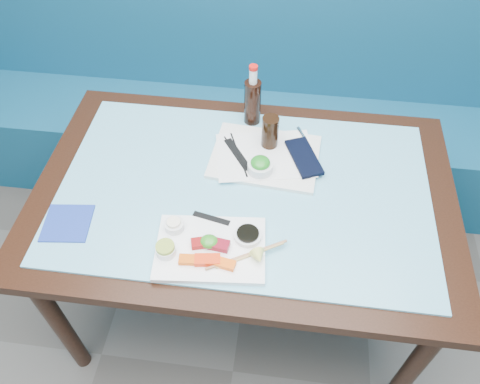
# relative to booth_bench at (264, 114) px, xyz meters

# --- Properties ---
(booth_bench) EXTENTS (3.00, 0.56, 1.17)m
(booth_bench) POSITION_rel_booth_bench_xyz_m (0.00, 0.00, 0.00)
(booth_bench) COLOR navy
(booth_bench) RESTS_ON ground
(dining_table) EXTENTS (1.40, 0.90, 0.75)m
(dining_table) POSITION_rel_booth_bench_xyz_m (0.00, -0.84, 0.29)
(dining_table) COLOR black
(dining_table) RESTS_ON ground
(glass_top) EXTENTS (1.22, 0.76, 0.01)m
(glass_top) POSITION_rel_booth_bench_xyz_m (0.00, -0.84, 0.38)
(glass_top) COLOR #68B6D0
(glass_top) RESTS_ON dining_table
(sashimi_plate) EXTENTS (0.34, 0.26, 0.02)m
(sashimi_plate) POSITION_rel_booth_bench_xyz_m (-0.07, -1.09, 0.39)
(sashimi_plate) COLOR white
(sashimi_plate) RESTS_ON glass_top
(salmon_left) EXTENTS (0.07, 0.04, 0.02)m
(salmon_left) POSITION_rel_booth_bench_xyz_m (-0.12, -1.15, 0.41)
(salmon_left) COLOR #E65509
(salmon_left) RESTS_ON sashimi_plate
(salmon_mid) EXTENTS (0.08, 0.05, 0.02)m
(salmon_mid) POSITION_rel_booth_bench_xyz_m (-0.07, -1.14, 0.41)
(salmon_mid) COLOR #F32F09
(salmon_mid) RESTS_ON sashimi_plate
(salmon_right) EXTENTS (0.07, 0.04, 0.02)m
(salmon_right) POSITION_rel_booth_bench_xyz_m (-0.02, -1.15, 0.41)
(salmon_right) COLOR #FF5A0A
(salmon_right) RESTS_ON sashimi_plate
(tuna_left) EXTENTS (0.06, 0.05, 0.02)m
(tuna_left) POSITION_rel_booth_bench_xyz_m (-0.10, -1.09, 0.41)
(tuna_left) COLOR maroon
(tuna_left) RESTS_ON sashimi_plate
(tuna_right) EXTENTS (0.06, 0.04, 0.02)m
(tuna_right) POSITION_rel_booth_bench_xyz_m (-0.04, -1.09, 0.41)
(tuna_right) COLOR maroon
(tuna_right) RESTS_ON sashimi_plate
(seaweed_garnish) EXTENTS (0.06, 0.06, 0.03)m
(seaweed_garnish) POSITION_rel_booth_bench_xyz_m (-0.07, -1.08, 0.41)
(seaweed_garnish) COLOR #2E861F
(seaweed_garnish) RESTS_ON sashimi_plate
(ramekin_wasabi) EXTENTS (0.07, 0.07, 0.03)m
(ramekin_wasabi) POSITION_rel_booth_bench_xyz_m (-0.19, -1.13, 0.41)
(ramekin_wasabi) COLOR white
(ramekin_wasabi) RESTS_ON sashimi_plate
(wasabi_fill) EXTENTS (0.07, 0.07, 0.01)m
(wasabi_fill) POSITION_rel_booth_bench_xyz_m (-0.19, -1.13, 0.43)
(wasabi_fill) COLOR #8DA736
(wasabi_fill) RESTS_ON ramekin_wasabi
(ramekin_ginger) EXTENTS (0.07, 0.07, 0.02)m
(ramekin_ginger) POSITION_rel_booth_bench_xyz_m (-0.19, -1.04, 0.41)
(ramekin_ginger) COLOR silver
(ramekin_ginger) RESTS_ON sashimi_plate
(ginger_fill) EXTENTS (0.05, 0.05, 0.01)m
(ginger_fill) POSITION_rel_booth_bench_xyz_m (-0.19, -1.04, 0.43)
(ginger_fill) COLOR white
(ginger_fill) RESTS_ON ramekin_ginger
(soy_dish) EXTENTS (0.09, 0.09, 0.02)m
(soy_dish) POSITION_rel_booth_bench_xyz_m (0.04, -1.04, 0.41)
(soy_dish) COLOR white
(soy_dish) RESTS_ON sashimi_plate
(soy_fill) EXTENTS (0.07, 0.07, 0.01)m
(soy_fill) POSITION_rel_booth_bench_xyz_m (0.04, -1.04, 0.42)
(soy_fill) COLOR black
(soy_fill) RESTS_ON soy_dish
(lemon_wedge) EXTENTS (0.06, 0.05, 0.05)m
(lemon_wedge) POSITION_rel_booth_bench_xyz_m (0.08, -1.12, 0.42)
(lemon_wedge) COLOR #E7E86D
(lemon_wedge) RESTS_ON sashimi_plate
(chopstick_sleeve) EXTENTS (0.12, 0.04, 0.00)m
(chopstick_sleeve) POSITION_rel_booth_bench_xyz_m (-0.08, -0.99, 0.40)
(chopstick_sleeve) COLOR black
(chopstick_sleeve) RESTS_ON sashimi_plate
(wooden_chopstick_a) EXTENTS (0.23, 0.13, 0.01)m
(wooden_chopstick_a) POSITION_rel_booth_bench_xyz_m (0.04, -1.11, 0.40)
(wooden_chopstick_a) COLOR #A4704D
(wooden_chopstick_a) RESTS_ON sashimi_plate
(wooden_chopstick_b) EXTENTS (0.19, 0.12, 0.01)m
(wooden_chopstick_b) POSITION_rel_booth_bench_xyz_m (0.05, -1.11, 0.40)
(wooden_chopstick_b) COLOR tan
(wooden_chopstick_b) RESTS_ON sashimi_plate
(serving_tray) EXTENTS (0.39, 0.30, 0.01)m
(serving_tray) POSITION_rel_booth_bench_xyz_m (0.06, -0.69, 0.39)
(serving_tray) COLOR white
(serving_tray) RESTS_ON glass_top
(paper_placemat) EXTENTS (0.37, 0.30, 0.00)m
(paper_placemat) POSITION_rel_booth_bench_xyz_m (0.06, -0.69, 0.40)
(paper_placemat) COLOR white
(paper_placemat) RESTS_ON serving_tray
(seaweed_bowl) EXTENTS (0.09, 0.09, 0.03)m
(seaweed_bowl) POSITION_rel_booth_bench_xyz_m (0.05, -0.77, 0.41)
(seaweed_bowl) COLOR silver
(seaweed_bowl) RESTS_ON serving_tray
(seaweed_salad) EXTENTS (0.07, 0.07, 0.03)m
(seaweed_salad) POSITION_rel_booth_bench_xyz_m (0.05, -0.77, 0.44)
(seaweed_salad) COLOR #1C7A1D
(seaweed_salad) RESTS_ON seaweed_bowl
(cola_glass) EXTENTS (0.06, 0.06, 0.12)m
(cola_glass) POSITION_rel_booth_bench_xyz_m (0.07, -0.64, 0.46)
(cola_glass) COLOR black
(cola_glass) RESTS_ON serving_tray
(navy_pouch) EXTENTS (0.14, 0.20, 0.01)m
(navy_pouch) POSITION_rel_booth_bench_xyz_m (0.19, -0.69, 0.40)
(navy_pouch) COLOR black
(navy_pouch) RESTS_ON serving_tray
(fork) EXTENTS (0.05, 0.10, 0.01)m
(fork) POSITION_rel_booth_bench_xyz_m (0.18, -0.59, 0.40)
(fork) COLOR silver
(fork) RESTS_ON serving_tray
(black_chopstick_a) EXTENTS (0.11, 0.17, 0.01)m
(black_chopstick_a) POSITION_rel_booth_bench_xyz_m (-0.04, -0.70, 0.40)
(black_chopstick_a) COLOR black
(black_chopstick_a) RESTS_ON serving_tray
(black_chopstick_b) EXTENTS (0.09, 0.21, 0.01)m
(black_chopstick_b) POSITION_rel_booth_bench_xyz_m (-0.04, -0.70, 0.40)
(black_chopstick_b) COLOR black
(black_chopstick_b) RESTS_ON serving_tray
(tray_sleeve) EXTENTS (0.12, 0.16, 0.00)m
(tray_sleeve) POSITION_rel_booth_bench_xyz_m (-0.04, -0.70, 0.40)
(tray_sleeve) COLOR black
(tray_sleeve) RESTS_ON serving_tray
(cola_bottle_body) EXTENTS (0.07, 0.07, 0.17)m
(cola_bottle_body) POSITION_rel_booth_bench_xyz_m (-0.01, -0.50, 0.47)
(cola_bottle_body) COLOR black
(cola_bottle_body) RESTS_ON glass_top
(cola_bottle_neck) EXTENTS (0.03, 0.03, 0.06)m
(cola_bottle_neck) POSITION_rel_booth_bench_xyz_m (-0.01, -0.50, 0.59)
(cola_bottle_neck) COLOR white
(cola_bottle_neck) RESTS_ON cola_bottle_body
(cola_bottle_cap) EXTENTS (0.03, 0.03, 0.01)m
(cola_bottle_cap) POSITION_rel_booth_bench_xyz_m (-0.01, -0.50, 0.62)
(cola_bottle_cap) COLOR red
(cola_bottle_cap) RESTS_ON cola_bottle_neck
(blue_napkin) EXTENTS (0.16, 0.16, 0.01)m
(blue_napkin) POSITION_rel_booth_bench_xyz_m (-0.53, -1.05, 0.39)
(blue_napkin) COLOR navy
(blue_napkin) RESTS_ON glass_top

